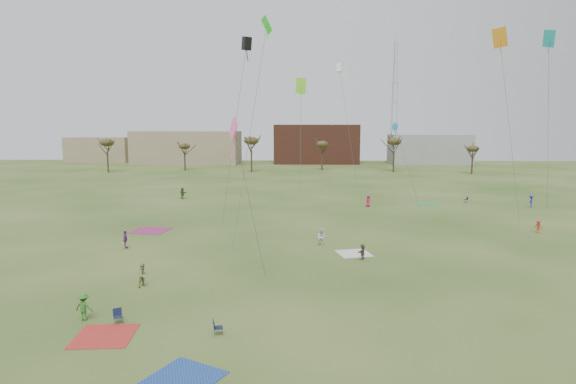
{
  "coord_description": "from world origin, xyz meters",
  "views": [
    {
      "loc": [
        1.6,
        -31.76,
        11.57
      ],
      "look_at": [
        0.0,
        12.0,
        5.5
      ],
      "focal_mm": 29.74,
      "sensor_mm": 36.0,
      "label": 1
    }
  ],
  "objects_px": {
    "camp_chair_left": "(118,319)",
    "flyer_near_center": "(84,307)",
    "camp_chair_right": "(466,201)",
    "camp_chair_center": "(218,330)",
    "radio_tower": "(394,102)"
  },
  "relations": [
    {
      "from": "camp_chair_left",
      "to": "flyer_near_center",
      "type": "bearing_deg",
      "value": 140.52
    },
    {
      "from": "camp_chair_center",
      "to": "camp_chair_right",
      "type": "distance_m",
      "value": 56.03
    },
    {
      "from": "flyer_near_center",
      "to": "camp_chair_left",
      "type": "distance_m",
      "value": 2.31
    },
    {
      "from": "camp_chair_left",
      "to": "radio_tower",
      "type": "height_order",
      "value": "radio_tower"
    },
    {
      "from": "flyer_near_center",
      "to": "radio_tower",
      "type": "distance_m",
      "value": 137.67
    },
    {
      "from": "camp_chair_left",
      "to": "radio_tower",
      "type": "bearing_deg",
      "value": 43.26
    },
    {
      "from": "flyer_near_center",
      "to": "camp_chair_right",
      "type": "relative_size",
      "value": 1.92
    },
    {
      "from": "camp_chair_right",
      "to": "camp_chair_left",
      "type": "bearing_deg",
      "value": -44.73
    },
    {
      "from": "camp_chair_center",
      "to": "flyer_near_center",
      "type": "bearing_deg",
      "value": 65.72
    },
    {
      "from": "camp_chair_left",
      "to": "camp_chair_right",
      "type": "distance_m",
      "value": 58.44
    },
    {
      "from": "camp_chair_right",
      "to": "radio_tower",
      "type": "distance_m",
      "value": 86.14
    },
    {
      "from": "camp_chair_left",
      "to": "camp_chair_center",
      "type": "bearing_deg",
      "value": -42.08
    },
    {
      "from": "flyer_near_center",
      "to": "camp_chair_center",
      "type": "height_order",
      "value": "flyer_near_center"
    },
    {
      "from": "camp_chair_center",
      "to": "camp_chair_right",
      "type": "relative_size",
      "value": 1.0
    },
    {
      "from": "camp_chair_center",
      "to": "camp_chair_left",
      "type": "bearing_deg",
      "value": 65.04
    }
  ]
}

